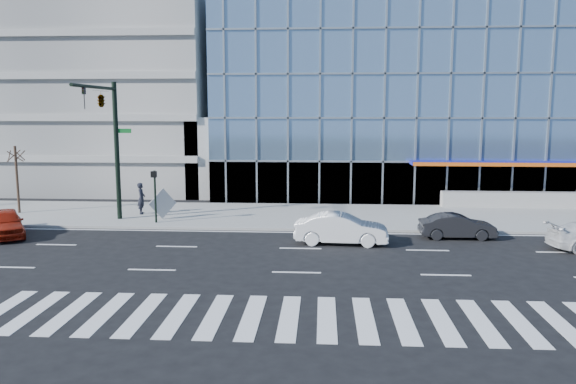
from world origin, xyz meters
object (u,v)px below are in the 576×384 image
object	(u,v)px
white_sedan	(341,229)
pedestrian	(141,198)
ped_signal_post	(155,188)
street_tree_near	(15,155)
dark_sedan	(457,226)
red_sedan	(5,223)
traffic_signal	(106,117)
tilted_panel	(163,204)

from	to	relation	value
white_sedan	pedestrian	world-z (taller)	pedestrian
white_sedan	pedestrian	xyz separation A→B (m)	(-12.15, 6.48, 0.37)
ped_signal_post	pedestrian	size ratio (longest dim) A/B	1.54
street_tree_near	dark_sedan	xyz separation A→B (m)	(25.97, -4.83, -3.15)
dark_sedan	ped_signal_post	bearing A→B (deg)	81.24
red_sedan	pedestrian	distance (m)	8.00
traffic_signal	street_tree_near	size ratio (longest dim) A/B	1.89
street_tree_near	white_sedan	xyz separation A→B (m)	(19.97, -6.39, -3.02)
traffic_signal	dark_sedan	bearing A→B (deg)	-5.73
street_tree_near	white_sedan	distance (m)	21.19
traffic_signal	white_sedan	distance (m)	14.47
dark_sedan	pedestrian	distance (m)	18.81
dark_sedan	tilted_panel	distance (m)	16.75
traffic_signal	white_sedan	xyz separation A→B (m)	(12.97, -3.45, -5.41)
ped_signal_post	pedestrian	distance (m)	3.29
ped_signal_post	red_sedan	size ratio (longest dim) A/B	0.71
tilted_panel	street_tree_near	bearing A→B (deg)	126.75
red_sedan	pedestrian	size ratio (longest dim) A/B	2.18
ped_signal_post	street_tree_near	distance (m)	9.97
white_sedan	dark_sedan	size ratio (longest dim) A/B	1.20
white_sedan	tilted_panel	world-z (taller)	tilted_panel
ped_signal_post	dark_sedan	world-z (taller)	ped_signal_post
street_tree_near	pedestrian	distance (m)	8.26
pedestrian	dark_sedan	bearing A→B (deg)	-114.27
dark_sedan	tilted_panel	xyz separation A→B (m)	(-16.39, 3.44, 0.44)
red_sedan	tilted_panel	size ratio (longest dim) A/B	3.26
street_tree_near	tilted_panel	distance (m)	10.05
traffic_signal	street_tree_near	bearing A→B (deg)	157.29
traffic_signal	dark_sedan	world-z (taller)	traffic_signal
ped_signal_post	dark_sedan	xyz separation A→B (m)	(16.47, -2.28, -1.51)
traffic_signal	street_tree_near	distance (m)	7.96
traffic_signal	tilted_panel	size ratio (longest dim) A/B	6.15
tilted_panel	dark_sedan	bearing A→B (deg)	-56.81
ped_signal_post	street_tree_near	size ratio (longest dim) A/B	0.71
white_sedan	red_sedan	bearing A→B (deg)	92.35
traffic_signal	ped_signal_post	distance (m)	4.75
traffic_signal	red_sedan	xyz separation A→B (m)	(-4.48, -2.97, -5.44)
traffic_signal	dark_sedan	xyz separation A→B (m)	(18.97, -1.90, -5.53)
traffic_signal	white_sedan	world-z (taller)	traffic_signal
white_sedan	dark_sedan	distance (m)	6.20
street_tree_near	pedestrian	xyz separation A→B (m)	(7.82, 0.09, -2.66)
street_tree_near	white_sedan	bearing A→B (deg)	-17.73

